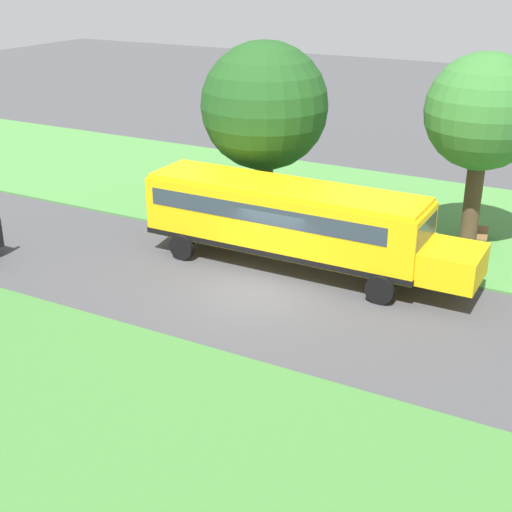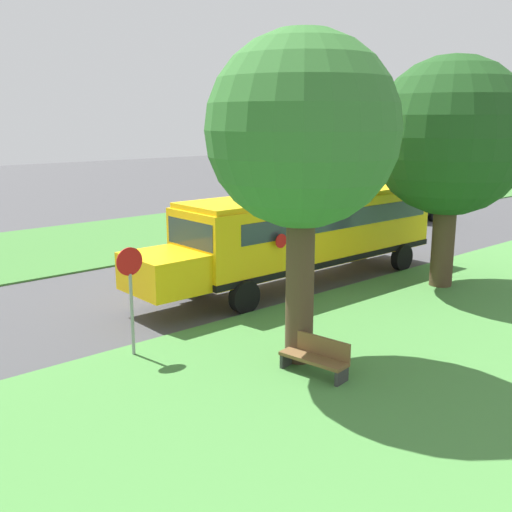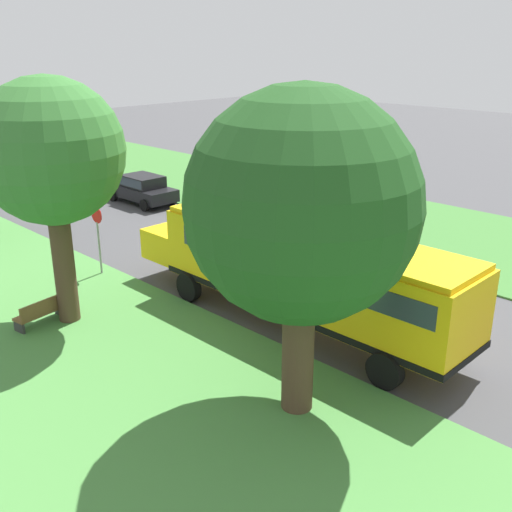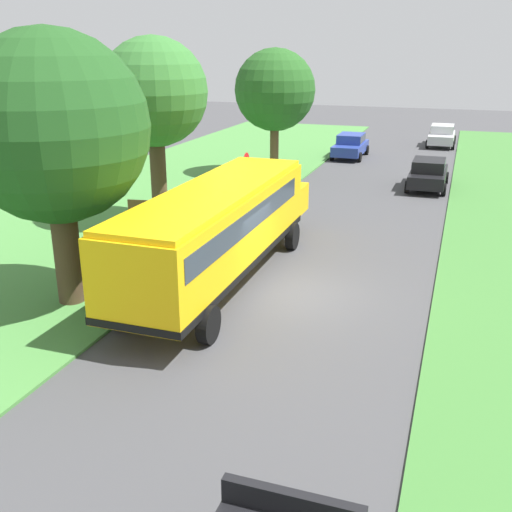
{
  "view_description": "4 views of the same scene",
  "coord_description": "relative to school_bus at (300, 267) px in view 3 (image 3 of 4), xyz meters",
  "views": [
    {
      "loc": [
        19.45,
        10.59,
        10.73
      ],
      "look_at": [
        0.08,
        0.12,
        1.41
      ],
      "focal_mm": 50.0,
      "sensor_mm": 36.0,
      "label": 1
    },
    {
      "loc": [
        -16.86,
        15.07,
        5.68
      ],
      "look_at": [
        -1.93,
        2.01,
        1.12
      ],
      "focal_mm": 42.0,
      "sensor_mm": 36.0,
      "label": 2
    },
    {
      "loc": [
        -15.63,
        -10.85,
        8.46
      ],
      "look_at": [
        -1.79,
        2.78,
        1.44
      ],
      "focal_mm": 42.0,
      "sensor_mm": 36.0,
      "label": 3
    },
    {
      "loc": [
        4.35,
        -16.4,
        7.2
      ],
      "look_at": [
        -1.3,
        0.01,
        1.07
      ],
      "focal_mm": 42.0,
      "sensor_mm": 36.0,
      "label": 4
    }
  ],
  "objects": [
    {
      "name": "ground_plane",
      "position": [
        2.52,
        -0.16,
        -1.92
      ],
      "size": [
        120.0,
        120.0,
        0.0
      ],
      "primitive_type": "plane",
      "color": "#424244"
    },
    {
      "name": "grass_verge",
      "position": [
        -7.48,
        -0.16,
        -1.88
      ],
      "size": [
        12.0,
        80.0,
        0.08
      ],
      "primitive_type": "cube",
      "color": "#47843D",
      "rests_on": "ground"
    },
    {
      "name": "grass_far_side",
      "position": [
        11.52,
        -0.16,
        -1.89
      ],
      "size": [
        10.0,
        80.0,
        0.07
      ],
      "primitive_type": "cube",
      "color": "#3D7533",
      "rests_on": "ground"
    },
    {
      "name": "school_bus",
      "position": [
        0.0,
        0.0,
        0.0
      ],
      "size": [
        2.85,
        12.42,
        3.16
      ],
      "color": "yellow",
      "rests_on": "ground"
    },
    {
      "name": "car_black_nearest",
      "position": [
        5.32,
        15.89,
        -1.05
      ],
      "size": [
        2.02,
        4.4,
        1.56
      ],
      "color": "black",
      "rests_on": "ground"
    },
    {
      "name": "car_silver_furthest",
      "position": [
        5.32,
        30.88,
        -1.05
      ],
      "size": [
        2.02,
        4.4,
        1.56
      ],
      "color": "#B7B7BC",
      "rests_on": "ground"
    },
    {
      "name": "oak_tree_beside_bus",
      "position": [
        -3.61,
        -3.12,
        3.21
      ],
      "size": [
        5.18,
        5.18,
        7.71
      ],
      "color": "#4C3826",
      "rests_on": "ground"
    },
    {
      "name": "oak_tree_roadside_mid",
      "position": [
        -4.95,
        5.41,
        3.4
      ],
      "size": [
        4.32,
        4.32,
        7.6
      ],
      "color": "#4C3826",
      "rests_on": "ground"
    },
    {
      "name": "stop_sign",
      "position": [
        -2.08,
        8.14,
        -0.19
      ],
      "size": [
        0.08,
        0.68,
        2.74
      ],
      "color": "gray",
      "rests_on": "ground"
    },
    {
      "name": "park_bench",
      "position": [
        -5.77,
        5.64,
        -1.45
      ],
      "size": [
        1.66,
        0.74,
        0.92
      ],
      "color": "brown",
      "rests_on": "ground"
    }
  ]
}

